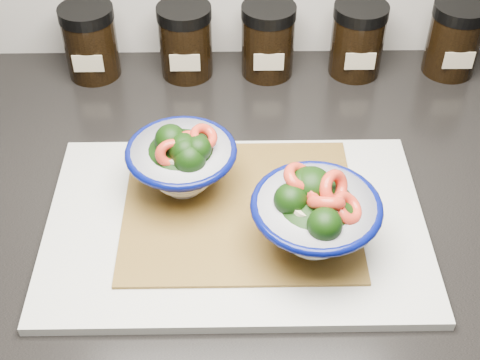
{
  "coord_description": "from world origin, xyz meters",
  "views": [
    {
      "loc": [
        -0.04,
        0.8,
        1.49
      ],
      "look_at": [
        -0.03,
        1.37,
        0.96
      ],
      "focal_mm": 50.0,
      "sensor_mm": 36.0,
      "label": 1
    }
  ],
  "objects_px": {
    "spice_jar_a": "(90,42)",
    "cutting_board": "(236,225)",
    "bowl_right": "(315,215)",
    "spice_jar_e": "(454,39)",
    "bowl_left": "(182,161)",
    "spice_jar_c": "(268,40)",
    "spice_jar_d": "(358,39)",
    "spice_jar_b": "(186,41)"
  },
  "relations": [
    {
      "from": "spice_jar_a",
      "to": "spice_jar_b",
      "type": "bearing_deg",
      "value": 0.0
    },
    {
      "from": "cutting_board",
      "to": "spice_jar_b",
      "type": "relative_size",
      "value": 3.98
    },
    {
      "from": "bowl_right",
      "to": "spice_jar_e",
      "type": "bearing_deg",
      "value": 56.42
    },
    {
      "from": "bowl_right",
      "to": "spice_jar_a",
      "type": "xyz_separation_m",
      "value": [
        -0.3,
        0.38,
        -0.01
      ]
    },
    {
      "from": "spice_jar_a",
      "to": "spice_jar_c",
      "type": "distance_m",
      "value": 0.27
    },
    {
      "from": "spice_jar_b",
      "to": "spice_jar_e",
      "type": "height_order",
      "value": "same"
    },
    {
      "from": "cutting_board",
      "to": "spice_jar_e",
      "type": "height_order",
      "value": "spice_jar_e"
    },
    {
      "from": "cutting_board",
      "to": "spice_jar_c",
      "type": "xyz_separation_m",
      "value": [
        0.05,
        0.34,
        0.05
      ]
    },
    {
      "from": "bowl_left",
      "to": "spice_jar_e",
      "type": "xyz_separation_m",
      "value": [
        0.4,
        0.28,
        -0.0
      ]
    },
    {
      "from": "cutting_board",
      "to": "bowl_left",
      "type": "distance_m",
      "value": 0.1
    },
    {
      "from": "spice_jar_a",
      "to": "cutting_board",
      "type": "bearing_deg",
      "value": -57.2
    },
    {
      "from": "bowl_left",
      "to": "spice_jar_d",
      "type": "bearing_deg",
      "value": 48.0
    },
    {
      "from": "spice_jar_b",
      "to": "spice_jar_a",
      "type": "bearing_deg",
      "value": 180.0
    },
    {
      "from": "spice_jar_e",
      "to": "spice_jar_c",
      "type": "bearing_deg",
      "value": 180.0
    },
    {
      "from": "spice_jar_c",
      "to": "spice_jar_a",
      "type": "bearing_deg",
      "value": 180.0
    },
    {
      "from": "spice_jar_e",
      "to": "spice_jar_b",
      "type": "bearing_deg",
      "value": 180.0
    },
    {
      "from": "bowl_left",
      "to": "spice_jar_b",
      "type": "height_order",
      "value": "same"
    },
    {
      "from": "cutting_board",
      "to": "spice_jar_e",
      "type": "relative_size",
      "value": 3.98
    },
    {
      "from": "bowl_right",
      "to": "spice_jar_b",
      "type": "bearing_deg",
      "value": 112.92
    },
    {
      "from": "spice_jar_b",
      "to": "spice_jar_c",
      "type": "xyz_separation_m",
      "value": [
        0.12,
        0.0,
        0.0
      ]
    },
    {
      "from": "spice_jar_d",
      "to": "spice_jar_e",
      "type": "distance_m",
      "value": 0.15
    },
    {
      "from": "spice_jar_d",
      "to": "spice_jar_e",
      "type": "bearing_deg",
      "value": 0.0
    },
    {
      "from": "bowl_right",
      "to": "spice_jar_c",
      "type": "xyz_separation_m",
      "value": [
        -0.03,
        0.38,
        -0.01
      ]
    },
    {
      "from": "spice_jar_b",
      "to": "spice_jar_e",
      "type": "relative_size",
      "value": 1.0
    },
    {
      "from": "spice_jar_c",
      "to": "bowl_right",
      "type": "bearing_deg",
      "value": -84.81
    },
    {
      "from": "cutting_board",
      "to": "spice_jar_b",
      "type": "xyz_separation_m",
      "value": [
        -0.07,
        0.34,
        0.05
      ]
    },
    {
      "from": "spice_jar_d",
      "to": "spice_jar_b",
      "type": "bearing_deg",
      "value": 180.0
    },
    {
      "from": "spice_jar_a",
      "to": "spice_jar_b",
      "type": "relative_size",
      "value": 1.0
    },
    {
      "from": "cutting_board",
      "to": "spice_jar_d",
      "type": "height_order",
      "value": "spice_jar_d"
    },
    {
      "from": "cutting_board",
      "to": "spice_jar_d",
      "type": "relative_size",
      "value": 3.98
    },
    {
      "from": "bowl_left",
      "to": "bowl_right",
      "type": "height_order",
      "value": "bowl_right"
    },
    {
      "from": "cutting_board",
      "to": "bowl_right",
      "type": "height_order",
      "value": "bowl_right"
    },
    {
      "from": "spice_jar_a",
      "to": "spice_jar_c",
      "type": "height_order",
      "value": "same"
    },
    {
      "from": "bowl_left",
      "to": "spice_jar_c",
      "type": "bearing_deg",
      "value": 67.51
    },
    {
      "from": "bowl_left",
      "to": "spice_jar_c",
      "type": "height_order",
      "value": "same"
    },
    {
      "from": "spice_jar_c",
      "to": "spice_jar_e",
      "type": "relative_size",
      "value": 1.0
    },
    {
      "from": "spice_jar_b",
      "to": "spice_jar_d",
      "type": "height_order",
      "value": "same"
    },
    {
      "from": "cutting_board",
      "to": "spice_jar_b",
      "type": "bearing_deg",
      "value": 102.19
    },
    {
      "from": "spice_jar_c",
      "to": "spice_jar_e",
      "type": "height_order",
      "value": "same"
    },
    {
      "from": "spice_jar_a",
      "to": "spice_jar_b",
      "type": "height_order",
      "value": "same"
    },
    {
      "from": "spice_jar_a",
      "to": "spice_jar_e",
      "type": "height_order",
      "value": "same"
    },
    {
      "from": "spice_jar_a",
      "to": "spice_jar_c",
      "type": "relative_size",
      "value": 1.0
    }
  ]
}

